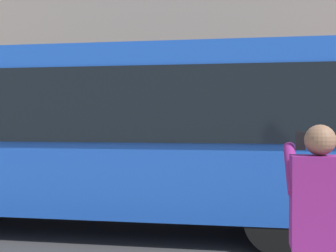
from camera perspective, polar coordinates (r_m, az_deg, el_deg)
ground_plane at (r=8.03m, az=17.11°, el=-12.74°), size 60.00×60.00×0.00m
red_bus at (r=8.06m, az=-8.84°, el=-0.57°), size 9.05×2.54×3.08m
pedestrian_photographer at (r=3.49m, az=18.38°, el=-11.56°), size 0.53×0.52×1.70m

